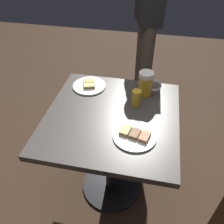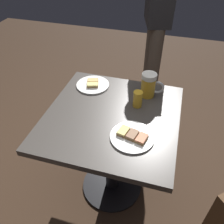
{
  "view_description": "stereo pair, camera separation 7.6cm",
  "coord_description": "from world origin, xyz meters",
  "px_view_note": "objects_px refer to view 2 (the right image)",
  "views": [
    {
      "loc": [
        -0.2,
        0.97,
        1.59
      ],
      "look_at": [
        0.0,
        0.0,
        0.74
      ],
      "focal_mm": 37.43,
      "sensor_mm": 36.0,
      "label": 1
    },
    {
      "loc": [
        -0.27,
        0.95,
        1.59
      ],
      "look_at": [
        0.0,
        0.0,
        0.74
      ],
      "focal_mm": 37.43,
      "sensor_mm": 36.0,
      "label": 2
    }
  ],
  "objects_px": {
    "plate_near": "(132,136)",
    "plate_far": "(93,84)",
    "beer_mug": "(149,85)",
    "beer_glass_small": "(138,99)",
    "patron_standing": "(157,17)"
  },
  "relations": [
    {
      "from": "plate_near",
      "to": "plate_far",
      "type": "relative_size",
      "value": 1.05
    },
    {
      "from": "beer_mug",
      "to": "beer_glass_small",
      "type": "height_order",
      "value": "beer_mug"
    },
    {
      "from": "patron_standing",
      "to": "plate_near",
      "type": "bearing_deg",
      "value": -12.51
    },
    {
      "from": "plate_far",
      "to": "patron_standing",
      "type": "distance_m",
      "value": 0.82
    },
    {
      "from": "plate_near",
      "to": "patron_standing",
      "type": "bearing_deg",
      "value": -87.46
    },
    {
      "from": "patron_standing",
      "to": "plate_far",
      "type": "bearing_deg",
      "value": -37.49
    },
    {
      "from": "plate_near",
      "to": "patron_standing",
      "type": "xyz_separation_m",
      "value": [
        0.05,
        -1.11,
        0.23
      ]
    },
    {
      "from": "beer_mug",
      "to": "beer_glass_small",
      "type": "distance_m",
      "value": 0.13
    },
    {
      "from": "plate_far",
      "to": "beer_glass_small",
      "type": "height_order",
      "value": "beer_glass_small"
    },
    {
      "from": "beer_glass_small",
      "to": "patron_standing",
      "type": "height_order",
      "value": "patron_standing"
    },
    {
      "from": "beer_mug",
      "to": "patron_standing",
      "type": "bearing_deg",
      "value": -84.81
    },
    {
      "from": "plate_far",
      "to": "patron_standing",
      "type": "bearing_deg",
      "value": -112.44
    },
    {
      "from": "beer_glass_small",
      "to": "patron_standing",
      "type": "xyz_separation_m",
      "value": [
        0.02,
        -0.86,
        0.19
      ]
    },
    {
      "from": "beer_glass_small",
      "to": "patron_standing",
      "type": "distance_m",
      "value": 0.88
    },
    {
      "from": "plate_near",
      "to": "patron_standing",
      "type": "distance_m",
      "value": 1.14
    }
  ]
}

